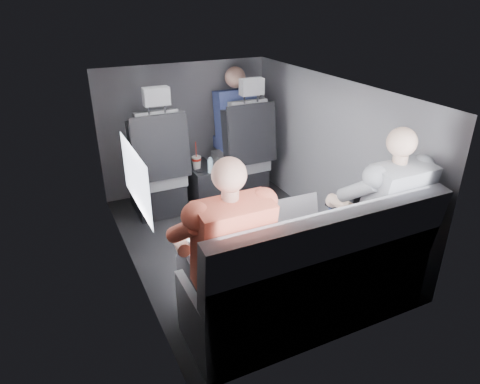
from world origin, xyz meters
name	(u,v)px	position (x,y,z in m)	size (l,w,h in m)	color
floor	(239,243)	(0.00, 0.00, 0.00)	(2.60, 2.60, 0.00)	black
ceiling	(238,87)	(0.00, 0.00, 1.35)	(2.60, 2.60, 0.00)	#B2B2AD
panel_left	(126,192)	(-0.90, 0.00, 0.68)	(0.02, 2.60, 1.35)	#56565B
panel_right	(330,154)	(0.90, 0.00, 0.68)	(0.02, 2.60, 1.35)	#56565B
panel_front	(186,128)	(0.00, 1.30, 0.68)	(1.80, 0.02, 1.35)	#56565B
panel_back	(338,252)	(0.00, -1.30, 0.68)	(1.80, 0.02, 1.35)	#56565B
side_window	(135,178)	(-0.88, -0.30, 0.90)	(0.02, 0.75, 0.42)	white
seatbelt	(251,127)	(0.45, 0.67, 0.80)	(0.05, 0.01, 0.65)	black
front_seat_left	(158,175)	(-0.45, 0.84, 0.40)	(0.52, 0.58, 1.26)	black
front_seat_right	(243,160)	(0.45, 0.84, 0.40)	(0.52, 0.58, 1.26)	black
center_console	(202,184)	(0.00, 0.88, 0.20)	(0.24, 0.48, 0.41)	black
rear_bench	(310,282)	(0.00, -1.06, 0.31)	(1.60, 0.57, 0.92)	slate
soda_cup	(197,162)	(-0.06, 0.83, 0.47)	(0.09, 0.09, 0.28)	white
water_bottle	(210,166)	(0.03, 0.69, 0.47)	(0.05, 0.05, 0.15)	#A2BEDC
laptop_white	(212,234)	(-0.53, -0.74, 0.63)	(0.35, 0.37, 0.22)	silver
laptop_silver	(288,217)	(0.00, -0.76, 0.63)	(0.33, 0.30, 0.23)	#BCBCC1
laptop_black	(361,203)	(0.58, -0.81, 0.64)	(0.38, 0.35, 0.26)	black
passenger_rear_left	(223,252)	(-0.56, -0.97, 0.64)	(0.52, 0.64, 1.25)	#2E2E33
passenger_rear_right	(378,211)	(0.59, -0.97, 0.64)	(0.52, 0.64, 1.26)	navy
passenger_front_right	(235,120)	(0.49, 1.10, 0.76)	(0.42, 0.42, 0.88)	navy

